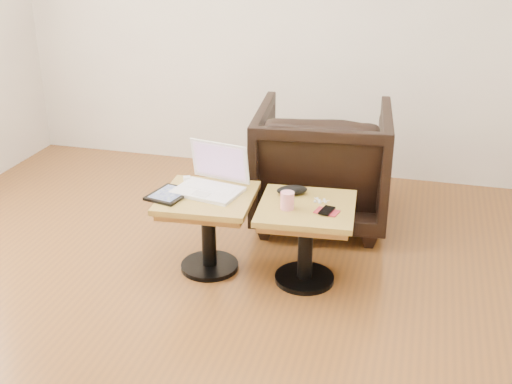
% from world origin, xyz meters
% --- Properties ---
extents(room_shell, '(4.52, 4.52, 2.71)m').
position_xyz_m(room_shell, '(0.00, 0.00, 1.35)').
color(room_shell, brown).
rests_on(room_shell, ground).
extents(side_table_left, '(0.54, 0.54, 0.46)m').
position_xyz_m(side_table_left, '(-0.18, 0.56, 0.35)').
color(side_table_left, black).
rests_on(side_table_left, ground).
extents(side_table_right, '(0.55, 0.55, 0.46)m').
position_xyz_m(side_table_right, '(0.37, 0.57, 0.35)').
color(side_table_right, black).
rests_on(side_table_right, ground).
extents(laptop, '(0.41, 0.36, 0.26)m').
position_xyz_m(laptop, '(-0.18, 0.64, 0.51)').
color(laptop, white).
rests_on(laptop, side_table_left).
extents(tablet, '(0.23, 0.27, 0.02)m').
position_xyz_m(tablet, '(-0.38, 0.50, 0.47)').
color(tablet, black).
rests_on(tablet, side_table_left).
extents(charging_adapter, '(0.05, 0.05, 0.02)m').
position_xyz_m(charging_adapter, '(-0.36, 0.73, 0.47)').
color(charging_adapter, white).
rests_on(charging_adapter, side_table_left).
extents(glasses_case, '(0.19, 0.14, 0.05)m').
position_xyz_m(glasses_case, '(0.27, 0.69, 0.49)').
color(glasses_case, black).
rests_on(glasses_case, side_table_right).
extents(striped_cup, '(0.08, 0.08, 0.09)m').
position_xyz_m(striped_cup, '(0.28, 0.51, 0.51)').
color(striped_cup, '#F64362').
rests_on(striped_cup, side_table_right).
extents(earbuds_tangle, '(0.08, 0.07, 0.02)m').
position_xyz_m(earbuds_tangle, '(0.43, 0.63, 0.47)').
color(earbuds_tangle, white).
rests_on(earbuds_tangle, side_table_right).
extents(phone_on_sleeve, '(0.14, 0.12, 0.01)m').
position_xyz_m(phone_on_sleeve, '(0.49, 0.52, 0.47)').
color(phone_on_sleeve, maroon).
rests_on(phone_on_sleeve, side_table_right).
extents(armchair, '(0.92, 0.94, 0.79)m').
position_xyz_m(armchair, '(0.32, 1.38, 0.39)').
color(armchair, black).
rests_on(armchair, ground).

